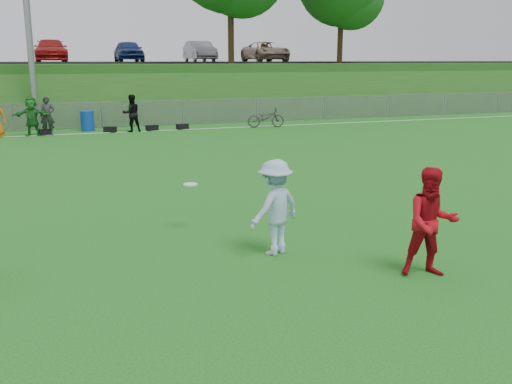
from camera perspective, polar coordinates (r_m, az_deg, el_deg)
name	(u,v)px	position (r m, az deg, el deg)	size (l,w,h in m)	color
ground	(213,261)	(9.53, -4.34, -6.89)	(120.00, 120.00, 0.00)	#1F5912
sideline_far	(107,133)	(26.94, -14.70, 5.76)	(60.00, 0.10, 0.01)	white
fence	(102,115)	(28.86, -15.16, 7.48)	(58.00, 0.06, 1.30)	gray
berm	(86,87)	(39.75, -16.63, 10.05)	(120.00, 18.00, 3.00)	#1E5517
parking_lot	(83,62)	(41.71, -16.94, 12.28)	(120.00, 12.00, 0.10)	black
car_row	(64,51)	(40.67, -18.62, 13.25)	(32.04, 5.18, 1.44)	#BABABC
spectator_row	(38,116)	(26.76, -20.98, 7.10)	(8.11, 0.77, 1.69)	#B70C27
gear_bags	(124,129)	(27.11, -13.06, 6.16)	(6.74, 0.50, 0.26)	black
player_red_center	(432,223)	(9.04, 17.15, -2.94)	(0.82, 0.64, 1.69)	#AC0B16
player_blue	(275,207)	(9.64, 1.91, -1.53)	(1.06, 0.61, 1.63)	#A5BEE5
frisbee	(191,184)	(11.02, -6.56, 0.76)	(0.28, 0.28, 0.03)	white
recycling_bin	(87,121)	(27.83, -16.51, 6.82)	(0.62, 0.62, 0.93)	#0E389C
bicycle	(266,118)	(28.14, 0.99, 7.45)	(0.63, 1.81, 0.95)	#2B2C2E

